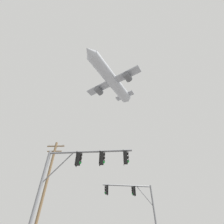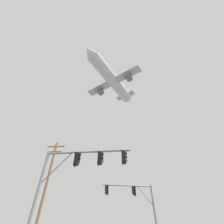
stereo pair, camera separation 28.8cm
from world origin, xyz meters
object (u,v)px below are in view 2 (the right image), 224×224
at_px(signal_pole_near, 77,170).
at_px(utility_pole, 46,185).
at_px(signal_pole_far, 136,199).
at_px(airplane, 112,80).

relative_size(signal_pole_near, utility_pole, 0.60).
relative_size(signal_pole_far, airplane, 0.29).
bearing_deg(signal_pole_near, airplane, 84.84).
xyz_separation_m(signal_pole_near, airplane, (1.56, 17.33, 31.35)).
relative_size(signal_pole_far, utility_pole, 0.56).
xyz_separation_m(utility_pole, airplane, (6.65, 10.51, 30.70)).
bearing_deg(airplane, utility_pole, -122.33).
bearing_deg(signal_pole_near, utility_pole, 126.73).
height_order(signal_pole_near, airplane, airplane).
height_order(signal_pole_far, utility_pole, utility_pole).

